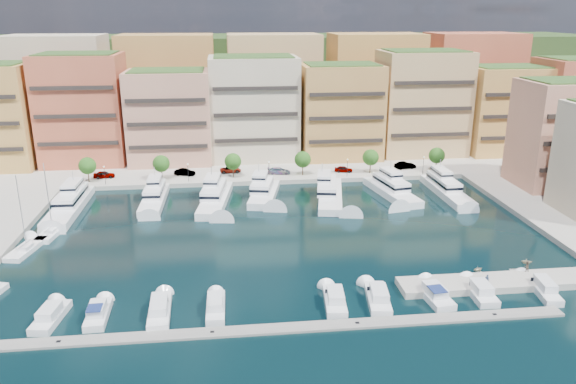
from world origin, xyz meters
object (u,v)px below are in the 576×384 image
(cruiser_8, at_px, (480,292))
(person_1, at_px, (527,266))
(sailboat_1, at_px, (26,249))
(cruiser_3, at_px, (216,308))
(tree_2, at_px, (233,162))
(person_0, at_px, (487,280))
(lamppost_3, at_px, (347,165))
(car_5, at_px, (405,165))
(tree_3, at_px, (303,159))
(lamppost_1, at_px, (188,170))
(cruiser_1, at_px, (98,314))
(tender_3, at_px, (527,261))
(car_0, at_px, (104,175))
(tree_1, at_px, (161,164))
(cruiser_5, at_px, (335,301))
(yacht_5, at_px, (391,189))
(cruiser_6, at_px, (378,298))
(yacht_4, at_px, (330,193))
(tender_2, at_px, (522,272))
(yacht_2, at_px, (215,196))
(tree_4, at_px, (371,157))
(lamppost_0, at_px, (104,172))
(lamppost_2, at_px, (269,167))
(car_1, at_px, (185,172))
(car_2, at_px, (231,170))
(tender_1, at_px, (478,269))
(cruiser_0, at_px, (50,317))
(cruiser_7, at_px, (434,295))
(yacht_1, at_px, (155,197))
(tree_0, at_px, (87,166))
(cruiser_9, at_px, (543,289))
(cruiser_2, at_px, (160,311))
(lamppost_4, at_px, (423,162))
(tree_5, at_px, (437,156))
(car_3, at_px, (279,171))
(sailboat_2, at_px, (52,233))
(yacht_0, at_px, (70,203))
(yacht_6, at_px, (445,188))
(yacht_3, at_px, (264,191))

(cruiser_8, bearing_deg, person_1, 26.68)
(sailboat_1, bearing_deg, cruiser_3, -36.48)
(tree_2, bearing_deg, person_0, -59.34)
(person_1, bearing_deg, person_0, 28.89)
(lamppost_3, relative_size, car_5, 0.82)
(tree_3, bearing_deg, lamppost_1, -174.94)
(cruiser_1, bearing_deg, tree_3, 59.26)
(tree_3, xyz_separation_m, lamppost_1, (-26.00, -2.30, -0.92))
(tender_3, distance_m, car_0, 90.05)
(tree_1, height_order, cruiser_5, tree_1)
(yacht_5, bearing_deg, cruiser_6, -108.51)
(tree_1, relative_size, yacht_4, 0.26)
(cruiser_8, relative_size, tender_2, 2.15)
(tree_1, xyz_separation_m, yacht_2, (11.99, -13.99, -3.53))
(tree_4, relative_size, lamppost_0, 1.35)
(lamppost_3, height_order, car_0, lamppost_3)
(tender_3, xyz_separation_m, person_0, (-10.39, -7.98, 1.43))
(tree_4, height_order, sailboat_1, sailboat_1)
(tender_2, bearing_deg, lamppost_2, 52.56)
(car_1, relative_size, car_2, 0.96)
(lamppost_1, height_order, yacht_4, yacht_4)
(tender_1, relative_size, car_1, 0.34)
(yacht_4, distance_m, cruiser_0, 62.19)
(cruiser_6, distance_m, person_1, 24.00)
(cruiser_3, relative_size, cruiser_7, 0.97)
(lamppost_2, bearing_deg, yacht_1, -156.68)
(tree_0, height_order, tender_2, tree_0)
(person_1, bearing_deg, tender_3, -116.66)
(yacht_2, bearing_deg, cruiser_9, -44.01)
(cruiser_5, height_order, cruiser_8, same)
(tender_1, bearing_deg, cruiser_2, 79.73)
(sailboat_1, xyz_separation_m, car_1, (23.37, 38.03, 1.48))
(yacht_2, relative_size, car_1, 4.43)
(yacht_2, distance_m, car_2, 18.35)
(tender_3, bearing_deg, lamppost_4, 17.34)
(lamppost_3, distance_m, cruiser_1, 71.47)
(tree_5, bearing_deg, lamppost_0, -178.27)
(tree_3, bearing_deg, cruiser_2, -114.76)
(tree_1, distance_m, cruiser_2, 58.48)
(tree_5, relative_size, car_3, 1.07)
(tree_1, relative_size, tree_3, 1.00)
(cruiser_3, bearing_deg, sailboat_2, 133.84)
(yacht_0, height_order, cruiser_5, yacht_0)
(cruiser_8, bearing_deg, yacht_6, 74.28)
(cruiser_5, bearing_deg, person_0, 2.64)
(cruiser_1, xyz_separation_m, cruiser_6, (36.64, 0.00, -0.02))
(yacht_1, xyz_separation_m, car_5, (57.67, 15.46, 0.75))
(tree_5, bearing_deg, yacht_3, -164.11)
(tree_4, height_order, yacht_3, tree_4)
(yacht_5, bearing_deg, cruiser_5, -115.00)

